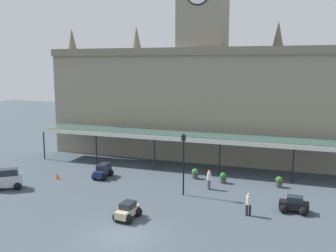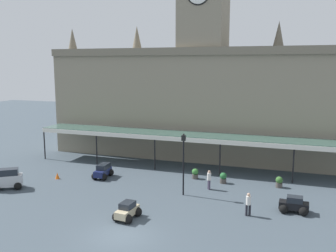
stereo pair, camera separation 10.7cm
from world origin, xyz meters
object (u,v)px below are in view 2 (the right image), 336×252
Objects in this scene: car_navy_estate at (103,172)px; car_black_sedan at (294,206)px; victorian_lamppost at (183,157)px; pedestrian_crossing_forecourt at (209,179)px; car_beige_sedan at (127,212)px; traffic_cone at (57,176)px; car_silver_van at (7,180)px; planter_near_kerb at (223,178)px; planter_by_canopy at (279,182)px; pedestrian_near_entrance at (248,203)px; planter_forecourt_centre at (195,173)px.

car_black_sedan is at bearing -9.86° from car_navy_estate.
pedestrian_crossing_forecourt is at bearing 50.11° from victorian_lamppost.
car_beige_sedan is 3.67× the size of traffic_cone.
car_silver_van reaches higher than planter_near_kerb.
car_navy_estate is 15.99m from planter_by_canopy.
planter_by_canopy is at bearing 11.92° from traffic_cone.
pedestrian_crossing_forecourt reaches higher than car_black_sedan.
planter_by_canopy is (15.81, 2.41, -0.07)m from car_navy_estate.
pedestrian_crossing_forecourt is at bearing 129.92° from pedestrian_near_entrance.
car_beige_sedan is at bearing -157.56° from pedestrian_near_entrance.
pedestrian_near_entrance reaches higher than traffic_cone.
pedestrian_crossing_forecourt is at bearing -111.91° from planter_near_kerb.
car_navy_estate reaches higher than traffic_cone.
car_black_sedan is at bearing -31.82° from planter_forecourt_centre.
car_silver_van reaches higher than pedestrian_crossing_forecourt.
victorian_lamppost reaches higher than pedestrian_crossing_forecourt.
car_beige_sedan reaches higher than planter_forecourt_centre.
car_silver_van is at bearing -177.46° from pedestrian_near_entrance.
planter_forecourt_centre is (2.09, 10.36, -0.01)m from car_beige_sedan.
pedestrian_near_entrance is at bearing 2.54° from car_silver_van.
car_navy_estate is at bearing 128.21° from car_beige_sedan.
car_black_sedan is 9.01m from victorian_lamppost.
planter_by_canopy is at bearing 31.55° from victorian_lamppost.
victorian_lamppost is (2.29, 5.81, 2.65)m from car_beige_sedan.
car_navy_estate is at bearing 42.21° from car_silver_van.
traffic_cone is at bearing 176.63° from car_black_sedan.
car_navy_estate is (-17.06, 2.96, 0.06)m from car_black_sedan.
pedestrian_crossing_forecourt is 0.33× the size of victorian_lamppost.
car_beige_sedan reaches higher than traffic_cone.
car_beige_sedan is 6.78m from victorian_lamppost.
car_navy_estate is 14.78m from pedestrian_near_entrance.
planter_by_canopy is (7.31, 4.49, -2.66)m from victorian_lamppost.
planter_forecourt_centre is at bearing 126.55° from pedestrian_crossing_forecourt.
victorian_lamppost reaches higher than car_black_sedan.
car_black_sedan is 1.24× the size of pedestrian_near_entrance.
car_navy_estate is 2.41× the size of planter_by_canopy.
victorian_lamppost is at bearing 13.37° from car_silver_van.
planter_forecourt_centre is at bearing 148.18° from car_black_sedan.
planter_near_kerb is (-4.80, -0.41, 0.00)m from planter_by_canopy.
car_beige_sedan is 11.00m from planter_near_kerb.
traffic_cone is at bearing -168.08° from planter_by_canopy.
pedestrian_crossing_forecourt is 6.16m from planter_by_canopy.
pedestrian_crossing_forecourt is at bearing -0.38° from car_navy_estate.
victorian_lamppost is at bearing 174.10° from car_black_sedan.
pedestrian_near_entrance is at bearing -104.17° from planter_by_canopy.
pedestrian_crossing_forecourt is at bearing 157.17° from car_black_sedan.
car_black_sedan is at bearing 6.38° from car_silver_van.
planter_near_kerb is at bearing 10.31° from car_navy_estate.
car_navy_estate is 9.12m from victorian_lamppost.
victorian_lamppost reaches higher than traffic_cone.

